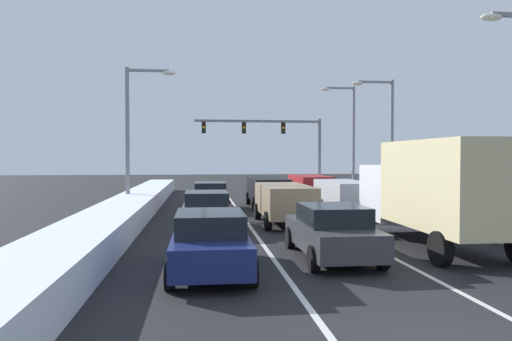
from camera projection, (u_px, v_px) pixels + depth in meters
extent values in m
plane|color=black|center=(290.00, 225.00, 19.86)|extent=(120.00, 120.00, 0.00)
cube|color=silver|center=(310.00, 215.00, 23.48)|extent=(0.14, 37.92, 0.01)
cube|color=silver|center=(242.00, 216.00, 23.08)|extent=(0.14, 37.92, 0.01)
cube|color=silver|center=(412.00, 207.00, 24.10)|extent=(1.90, 37.92, 0.63)
cube|color=silver|center=(131.00, 208.00, 22.44)|extent=(2.01, 37.92, 0.92)
cube|color=silver|center=(400.00, 192.00, 17.54)|extent=(2.35, 2.20, 2.00)
cube|color=#D1C18C|center=(451.00, 184.00, 13.96)|extent=(2.35, 5.00, 2.60)
cylinder|color=black|center=(368.00, 221.00, 17.74)|extent=(0.28, 0.92, 0.92)
cylinder|color=black|center=(424.00, 220.00, 18.00)|extent=(0.28, 0.92, 0.92)
cylinder|color=black|center=(440.00, 249.00, 12.38)|extent=(0.28, 0.92, 0.92)
cube|color=#B7BABF|center=(344.00, 194.00, 23.52)|extent=(1.95, 4.90, 1.25)
cube|color=black|center=(361.00, 192.00, 21.12)|extent=(1.56, 0.06, 0.55)
cube|color=red|center=(344.00, 200.00, 21.05)|extent=(0.20, 0.08, 0.28)
cube|color=red|center=(377.00, 200.00, 21.23)|extent=(0.20, 0.08, 0.28)
cylinder|color=black|center=(317.00, 204.00, 25.11)|extent=(0.25, 0.74, 0.74)
cylinder|color=black|center=(352.00, 204.00, 25.34)|extent=(0.25, 0.74, 0.74)
cylinder|color=black|center=(335.00, 211.00, 21.74)|extent=(0.25, 0.74, 0.74)
cylinder|color=black|center=(375.00, 211.00, 21.96)|extent=(0.25, 0.74, 0.74)
cube|color=maroon|center=(310.00, 185.00, 30.49)|extent=(1.95, 4.90, 1.25)
cube|color=black|center=(319.00, 183.00, 28.09)|extent=(1.56, 0.06, 0.55)
cube|color=red|center=(306.00, 190.00, 28.02)|extent=(0.20, 0.08, 0.28)
cube|color=red|center=(332.00, 189.00, 28.20)|extent=(0.20, 0.08, 0.28)
cylinder|color=black|center=(290.00, 194.00, 32.08)|extent=(0.25, 0.74, 0.74)
cylinder|color=black|center=(318.00, 194.00, 32.31)|extent=(0.25, 0.74, 0.74)
cylinder|color=black|center=(301.00, 198.00, 28.71)|extent=(0.25, 0.74, 0.74)
cylinder|color=black|center=(331.00, 198.00, 28.94)|extent=(0.25, 0.74, 0.74)
cube|color=#38383D|center=(331.00, 236.00, 13.39)|extent=(1.82, 4.50, 0.70)
cube|color=black|center=(333.00, 215.00, 13.22)|extent=(1.64, 2.20, 0.55)
cube|color=red|center=(329.00, 247.00, 11.12)|extent=(0.24, 0.08, 0.14)
cube|color=red|center=(385.00, 245.00, 11.29)|extent=(0.24, 0.08, 0.14)
cylinder|color=black|center=(290.00, 238.00, 14.83)|extent=(0.22, 0.66, 0.66)
cylinder|color=black|center=(345.00, 237.00, 15.04)|extent=(0.22, 0.66, 0.66)
cylinder|color=black|center=(314.00, 259.00, 11.76)|extent=(0.22, 0.66, 0.66)
cylinder|color=black|center=(382.00, 257.00, 11.97)|extent=(0.22, 0.66, 0.66)
cube|color=#937F60|center=(284.00, 200.00, 20.22)|extent=(1.95, 4.90, 1.25)
cube|color=black|center=(296.00, 198.00, 17.82)|extent=(1.56, 0.06, 0.55)
cube|color=red|center=(275.00, 208.00, 17.74)|extent=(0.20, 0.08, 0.28)
cube|color=red|center=(316.00, 208.00, 17.93)|extent=(0.20, 0.08, 0.28)
cylinder|color=black|center=(257.00, 211.00, 21.81)|extent=(0.25, 0.74, 0.74)
cylinder|color=black|center=(298.00, 211.00, 22.04)|extent=(0.25, 0.74, 0.74)
cylinder|color=black|center=(268.00, 221.00, 18.43)|extent=(0.25, 0.74, 0.74)
cylinder|color=black|center=(316.00, 220.00, 18.66)|extent=(0.25, 0.74, 0.74)
cube|color=black|center=(268.00, 189.00, 27.14)|extent=(1.95, 4.90, 1.25)
cube|color=black|center=(274.00, 187.00, 24.74)|extent=(1.56, 0.06, 0.55)
cube|color=red|center=(259.00, 194.00, 24.66)|extent=(0.20, 0.08, 0.28)
cube|color=red|center=(289.00, 194.00, 24.85)|extent=(0.20, 0.08, 0.28)
cylinder|color=black|center=(248.00, 198.00, 28.73)|extent=(0.25, 0.74, 0.74)
cylinder|color=black|center=(279.00, 198.00, 28.96)|extent=(0.25, 0.74, 0.74)
cylinder|color=black|center=(254.00, 204.00, 25.35)|extent=(0.25, 0.74, 0.74)
cylinder|color=black|center=(289.00, 203.00, 25.58)|extent=(0.25, 0.74, 0.74)
cube|color=navy|center=(210.00, 247.00, 11.76)|extent=(1.82, 4.50, 0.70)
cube|color=black|center=(210.00, 223.00, 11.59)|extent=(1.64, 2.20, 0.55)
cube|color=red|center=(178.00, 262.00, 9.49)|extent=(0.24, 0.08, 0.14)
cube|color=red|center=(246.00, 260.00, 9.66)|extent=(0.24, 0.08, 0.14)
cylinder|color=black|center=(177.00, 248.00, 13.20)|extent=(0.22, 0.66, 0.66)
cylinder|color=black|center=(240.00, 246.00, 13.41)|extent=(0.22, 0.66, 0.66)
cylinder|color=black|center=(170.00, 275.00, 10.12)|extent=(0.22, 0.66, 0.66)
cylinder|color=black|center=(252.00, 273.00, 10.34)|extent=(0.22, 0.66, 0.66)
cube|color=slate|center=(206.00, 213.00, 18.70)|extent=(1.82, 4.50, 0.70)
cube|color=black|center=(206.00, 199.00, 18.53)|extent=(1.64, 2.20, 0.55)
cube|color=red|center=(187.00, 218.00, 16.43)|extent=(0.24, 0.08, 0.14)
cube|color=red|center=(227.00, 217.00, 16.59)|extent=(0.24, 0.08, 0.14)
cylinder|color=black|center=(185.00, 216.00, 20.14)|extent=(0.22, 0.66, 0.66)
cylinder|color=black|center=(227.00, 216.00, 20.35)|extent=(0.22, 0.66, 0.66)
cylinder|color=black|center=(182.00, 227.00, 17.06)|extent=(0.22, 0.66, 0.66)
cylinder|color=black|center=(231.00, 226.00, 17.27)|extent=(0.22, 0.66, 0.66)
cube|color=maroon|center=(210.00, 198.00, 25.60)|extent=(1.82, 4.50, 0.70)
cube|color=black|center=(210.00, 187.00, 25.44)|extent=(1.64, 2.20, 0.55)
cube|color=red|center=(197.00, 200.00, 23.33)|extent=(0.24, 0.08, 0.14)
cube|color=red|center=(225.00, 200.00, 23.50)|extent=(0.24, 0.08, 0.14)
cylinder|color=black|center=(194.00, 201.00, 27.05)|extent=(0.22, 0.66, 0.66)
cylinder|color=black|center=(225.00, 201.00, 27.26)|extent=(0.22, 0.66, 0.66)
cylinder|color=black|center=(193.00, 207.00, 23.97)|extent=(0.22, 0.66, 0.66)
cylinder|color=black|center=(228.00, 207.00, 24.18)|extent=(0.22, 0.66, 0.66)
cylinder|color=slate|center=(319.00, 155.00, 41.08)|extent=(0.28, 0.28, 6.20)
cube|color=slate|center=(258.00, 121.00, 40.37)|extent=(10.80, 0.20, 0.20)
cube|color=black|center=(283.00, 128.00, 40.64)|extent=(0.34, 0.34, 0.95)
sphere|color=#4C0A0A|center=(284.00, 125.00, 40.45)|extent=(0.22, 0.22, 0.22)
sphere|color=#F2AD14|center=(284.00, 128.00, 40.46)|extent=(0.22, 0.22, 0.22)
sphere|color=#0C3819|center=(284.00, 131.00, 40.47)|extent=(0.22, 0.22, 0.22)
cube|color=black|center=(244.00, 128.00, 40.24)|extent=(0.34, 0.34, 0.95)
sphere|color=#4C0A0A|center=(244.00, 124.00, 40.05)|extent=(0.22, 0.22, 0.22)
sphere|color=#F2AD14|center=(244.00, 128.00, 40.05)|extent=(0.22, 0.22, 0.22)
sphere|color=#0C3819|center=(244.00, 131.00, 40.06)|extent=(0.22, 0.22, 0.22)
cube|color=black|center=(204.00, 128.00, 39.84)|extent=(0.34, 0.34, 0.95)
sphere|color=#4C0A0A|center=(204.00, 124.00, 39.64)|extent=(0.22, 0.22, 0.22)
sphere|color=#F2AD14|center=(204.00, 127.00, 39.65)|extent=(0.22, 0.22, 0.22)
sphere|color=#0C3819|center=(204.00, 131.00, 39.66)|extent=(0.22, 0.22, 0.22)
ellipsoid|color=#EAE5C6|center=(491.00, 17.00, 15.18)|extent=(0.70, 0.36, 0.24)
cylinder|color=gray|center=(392.00, 142.00, 29.26)|extent=(0.22, 0.22, 7.64)
cube|color=gray|center=(375.00, 82.00, 29.03)|extent=(2.20, 0.14, 0.14)
ellipsoid|color=#EAE5C6|center=(358.00, 83.00, 28.90)|extent=(0.70, 0.36, 0.24)
cylinder|color=gray|center=(353.00, 141.00, 36.08)|extent=(0.22, 0.22, 8.27)
cube|color=gray|center=(340.00, 88.00, 35.84)|extent=(2.20, 0.14, 0.14)
ellipsoid|color=#EAE5C6|center=(326.00, 89.00, 35.71)|extent=(0.70, 0.36, 0.24)
cylinder|color=gray|center=(127.00, 139.00, 25.00)|extent=(0.22, 0.22, 7.61)
cube|color=gray|center=(148.00, 71.00, 25.03)|extent=(2.20, 0.14, 0.14)
ellipsoid|color=#EAE5C6|center=(169.00, 73.00, 25.17)|extent=(0.70, 0.36, 0.24)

